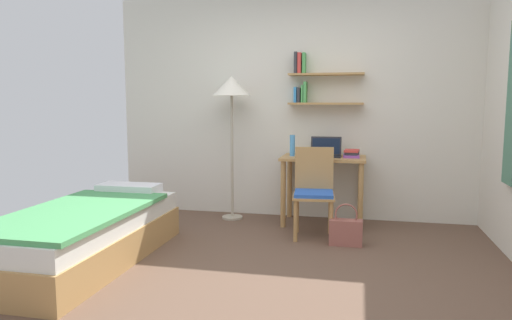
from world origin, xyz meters
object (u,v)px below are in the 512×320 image
Objects in this scene: standing_lamp at (232,92)px; water_bottle at (292,146)px; bed at (86,235)px; desk at (323,170)px; desk_chair at (314,189)px; handbag at (346,231)px; laptop at (326,151)px; book_stack at (352,154)px.

water_bottle is at bearing -3.33° from standing_lamp.
bed is 2.21× the size of desk.
bed is 2.36m from water_bottle.
standing_lamp is (-1.05, 0.02, 0.86)m from desk.
desk_chair is at bearing 33.88° from bed.
desk is at bearing 110.35° from handbag.
bed is 5.01× the size of handbag.
laptop is (0.02, 0.02, 0.21)m from desk.
standing_lamp reaches higher than handbag.
book_stack is (0.28, -0.02, -0.02)m from laptop.
desk_chair is 0.69m from book_stack.
standing_lamp reaches higher than laptop.
standing_lamp is at bearing 176.67° from water_bottle.
desk_chair reaches higher than bed.
desk_chair is 0.62m from laptop.
desk_chair is 3.99× the size of book_stack.
book_stack is at bearing 88.21° from handbag.
water_bottle reaches higher than book_stack.
water_bottle reaches higher than laptop.
desk is 1.36m from standing_lamp.
desk is at bearing -132.38° from laptop.
laptop is 1.45× the size of water_bottle.
desk_chair reaches higher than desk.
desk_chair is 2.22× the size of handbag.
book_stack is at bearing -0.52° from standing_lamp.
desk_chair is (-0.05, -0.50, -0.12)m from desk.
desk is at bearing 3.79° from water_bottle.
handbag is (0.33, -0.25, -0.35)m from desk_chair.
standing_lamp is at bearing 65.03° from bed.
standing_lamp is 2.03m from handbag.
bed is 2.27m from standing_lamp.
desk_chair reaches higher than handbag.
desk_chair reaches higher than book_stack.
water_bottle is at bearing -172.87° from laptop.
book_stack reaches higher than bed.
water_bottle is 0.59× the size of handbag.
handbag is (0.26, -0.78, -0.68)m from laptop.
desk is (1.86, 1.72, 0.36)m from bed.
desk_chair is (1.81, 1.21, 0.25)m from bed.
water_bottle is 1.21m from handbag.
water_bottle is at bearing 130.49° from handbag.
laptop is 0.37m from water_bottle.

